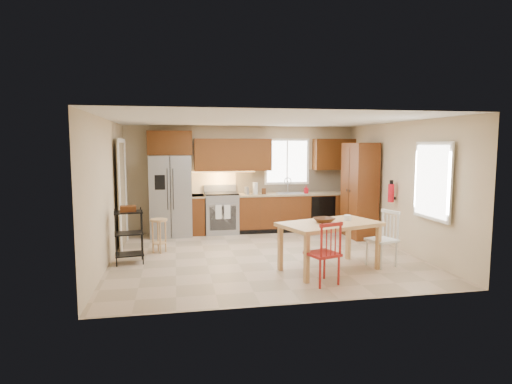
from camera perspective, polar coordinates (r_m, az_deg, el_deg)
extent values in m
plane|color=tan|center=(8.09, 0.98, -8.43)|extent=(5.50, 5.50, 0.00)
cube|color=silver|center=(7.83, 1.01, 9.55)|extent=(5.50, 5.00, 0.02)
cube|color=#CCB793|center=(10.31, -1.83, 1.82)|extent=(5.50, 0.02, 2.50)
cube|color=#CCB793|center=(5.45, 6.33, -2.24)|extent=(5.50, 0.02, 2.50)
cube|color=#CCB793|center=(7.79, -19.24, 0.01)|extent=(0.02, 5.00, 2.50)
cube|color=#CCB793|center=(8.84, 18.74, 0.74)|extent=(0.02, 5.00, 2.50)
cube|color=gray|center=(9.85, -11.30, -0.50)|extent=(0.92, 0.75, 1.82)
cube|color=gray|center=(10.02, -4.64, -2.87)|extent=(0.76, 0.63, 0.92)
cube|color=#5E2811|center=(10.00, -7.79, -2.99)|extent=(0.30, 0.60, 0.90)
cube|color=#5E2811|center=(10.39, 5.50, -2.61)|extent=(2.92, 0.60, 0.90)
cube|color=black|center=(10.29, 8.95, -2.75)|extent=(0.60, 0.02, 0.78)
cube|color=beige|center=(10.58, 5.11, 1.51)|extent=(2.92, 0.03, 0.55)
cube|color=#53260D|center=(9.98, -11.43, 6.44)|extent=(1.00, 0.35, 0.55)
cube|color=#53260D|center=(10.07, -3.09, 4.99)|extent=(1.80, 0.35, 0.75)
cube|color=#53260D|center=(10.70, 10.35, 4.97)|extent=(1.00, 0.35, 0.75)
cube|color=white|center=(10.49, 4.14, 4.08)|extent=(1.12, 0.04, 1.12)
cube|color=gray|center=(10.29, 4.51, -0.39)|extent=(0.62, 0.46, 0.16)
cube|color=#FFBF66|center=(10.03, -4.76, 2.71)|extent=(1.60, 0.30, 0.01)
imported|color=#B90C19|center=(10.28, 6.70, 0.34)|extent=(0.09, 0.09, 0.19)
cylinder|color=silver|center=(10.03, -0.10, 0.49)|extent=(0.12, 0.12, 0.28)
cylinder|color=gray|center=(10.00, -1.23, 0.19)|extent=(0.11, 0.11, 0.18)
cylinder|color=#4D2814|center=(10.04, 1.05, 0.10)|extent=(0.10, 0.10, 0.14)
cube|color=#5E2811|center=(9.78, 13.61, 0.22)|extent=(0.50, 0.95, 2.10)
cylinder|color=#B90C19|center=(8.92, 17.56, -0.14)|extent=(0.12, 0.12, 0.36)
cube|color=white|center=(7.80, 22.48, 1.37)|extent=(0.04, 1.02, 1.32)
cube|color=#8C7A59|center=(9.08, -17.50, -0.35)|extent=(0.04, 0.95, 2.10)
imported|color=#4D2814|center=(7.07, 9.06, -4.09)|extent=(0.41, 0.41, 0.08)
cylinder|color=silver|center=(7.32, 12.12, -3.56)|extent=(0.15, 0.15, 0.14)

